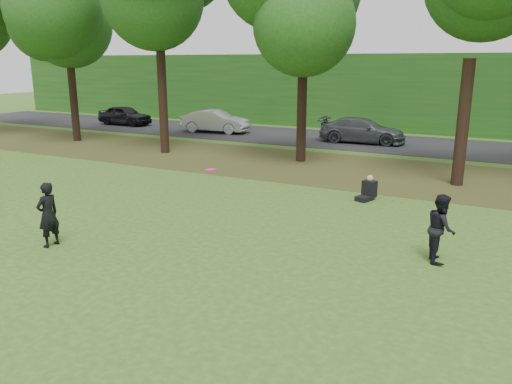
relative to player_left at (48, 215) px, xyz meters
The scene contains 9 objects.
ground 4.51m from the player_left, ahead, with size 120.00×120.00×0.00m, color #30551A.
leaf_litter 13.04m from the player_left, 70.36° to the left, with size 60.00×7.00×0.01m, color #4A321A.
street 20.74m from the player_left, 77.81° to the left, with size 70.00×7.00×0.02m, color black.
far_hedge 26.67m from the player_left, 80.54° to the left, with size 70.00×3.00×5.00m, color #1C4E16.
player_left is the anchor object (origin of this frame).
player_right 9.48m from the player_left, 21.51° to the left, with size 0.78×0.61×1.60m, color black.
parked_cars 19.70m from the player_left, 79.65° to the left, with size 40.48×2.96×1.45m.
frisbee 4.25m from the player_left, 26.23° to the left, with size 0.35×0.35×0.04m.
seated_person 9.96m from the player_left, 53.32° to the left, with size 0.62×0.82×0.83m.
Camera 1 is at (5.66, -7.39, 4.52)m, focal length 35.00 mm.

